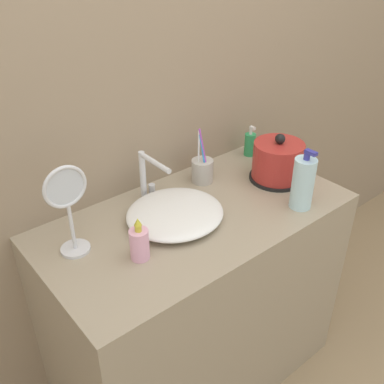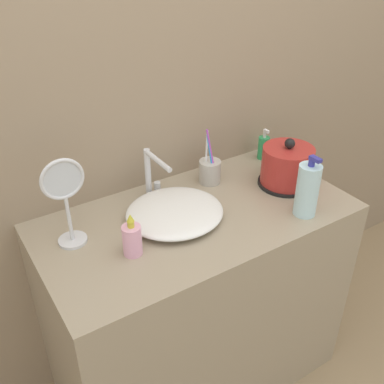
{
  "view_description": "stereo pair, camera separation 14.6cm",
  "coord_description": "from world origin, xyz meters",
  "px_view_note": "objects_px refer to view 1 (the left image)",
  "views": [
    {
      "loc": [
        -0.81,
        -0.68,
        1.69
      ],
      "look_at": [
        -0.02,
        0.28,
        0.92
      ],
      "focal_mm": 42.0,
      "sensor_mm": 36.0,
      "label": 1
    },
    {
      "loc": [
        -0.7,
        -0.77,
        1.69
      ],
      "look_at": [
        -0.02,
        0.28,
        0.92
      ],
      "focal_mm": 42.0,
      "sensor_mm": 36.0,
      "label": 2
    }
  ],
  "objects_px": {
    "faucet": "(148,173)",
    "vanity_mirror": "(68,204)",
    "toothbrush_cup": "(202,170)",
    "lotion_bottle": "(250,144)",
    "shampoo_bottle": "(139,243)",
    "electric_kettle": "(277,163)",
    "mouthwash_bottle": "(303,183)"
  },
  "relations": [
    {
      "from": "toothbrush_cup",
      "to": "vanity_mirror",
      "type": "xyz_separation_m",
      "value": [
        -0.57,
        -0.07,
        0.12
      ]
    },
    {
      "from": "mouthwash_bottle",
      "to": "lotion_bottle",
      "type": "bearing_deg",
      "value": 69.05
    },
    {
      "from": "mouthwash_bottle",
      "to": "shampoo_bottle",
      "type": "bearing_deg",
      "value": 168.04
    },
    {
      "from": "faucet",
      "to": "vanity_mirror",
      "type": "xyz_separation_m",
      "value": [
        -0.34,
        -0.09,
        0.06
      ]
    },
    {
      "from": "electric_kettle",
      "to": "mouthwash_bottle",
      "type": "bearing_deg",
      "value": -114.04
    },
    {
      "from": "faucet",
      "to": "electric_kettle",
      "type": "bearing_deg",
      "value": -22.27
    },
    {
      "from": "lotion_bottle",
      "to": "faucet",
      "type": "bearing_deg",
      "value": -177.76
    },
    {
      "from": "mouthwash_bottle",
      "to": "vanity_mirror",
      "type": "bearing_deg",
      "value": 158.84
    },
    {
      "from": "shampoo_bottle",
      "to": "vanity_mirror",
      "type": "bearing_deg",
      "value": 130.73
    },
    {
      "from": "electric_kettle",
      "to": "vanity_mirror",
      "type": "xyz_separation_m",
      "value": [
        -0.8,
        0.1,
        0.1
      ]
    },
    {
      "from": "faucet",
      "to": "mouthwash_bottle",
      "type": "distance_m",
      "value": 0.53
    },
    {
      "from": "shampoo_bottle",
      "to": "mouthwash_bottle",
      "type": "height_order",
      "value": "mouthwash_bottle"
    },
    {
      "from": "lotion_bottle",
      "to": "vanity_mirror",
      "type": "distance_m",
      "value": 0.88
    },
    {
      "from": "lotion_bottle",
      "to": "vanity_mirror",
      "type": "relative_size",
      "value": 0.45
    },
    {
      "from": "mouthwash_bottle",
      "to": "vanity_mirror",
      "type": "xyz_separation_m",
      "value": [
        -0.72,
        0.28,
        0.07
      ]
    },
    {
      "from": "lotion_bottle",
      "to": "vanity_mirror",
      "type": "height_order",
      "value": "vanity_mirror"
    },
    {
      "from": "electric_kettle",
      "to": "shampoo_bottle",
      "type": "xyz_separation_m",
      "value": [
        -0.67,
        -0.06,
        -0.02
      ]
    },
    {
      "from": "toothbrush_cup",
      "to": "lotion_bottle",
      "type": "height_order",
      "value": "toothbrush_cup"
    },
    {
      "from": "faucet",
      "to": "vanity_mirror",
      "type": "relative_size",
      "value": 0.63
    },
    {
      "from": "toothbrush_cup",
      "to": "mouthwash_bottle",
      "type": "height_order",
      "value": "toothbrush_cup"
    },
    {
      "from": "lotion_bottle",
      "to": "mouthwash_bottle",
      "type": "xyz_separation_m",
      "value": [
        -0.15,
        -0.39,
        0.04
      ]
    },
    {
      "from": "lotion_bottle",
      "to": "vanity_mirror",
      "type": "xyz_separation_m",
      "value": [
        -0.87,
        -0.11,
        0.12
      ]
    },
    {
      "from": "electric_kettle",
      "to": "shampoo_bottle",
      "type": "relative_size",
      "value": 1.45
    },
    {
      "from": "electric_kettle",
      "to": "mouthwash_bottle",
      "type": "relative_size",
      "value": 0.93
    },
    {
      "from": "mouthwash_bottle",
      "to": "faucet",
      "type": "bearing_deg",
      "value": 135.74
    },
    {
      "from": "faucet",
      "to": "vanity_mirror",
      "type": "bearing_deg",
      "value": -164.53
    },
    {
      "from": "vanity_mirror",
      "to": "mouthwash_bottle",
      "type": "bearing_deg",
      "value": -21.16
    },
    {
      "from": "lotion_bottle",
      "to": "shampoo_bottle",
      "type": "height_order",
      "value": "shampoo_bottle"
    },
    {
      "from": "shampoo_bottle",
      "to": "mouthwash_bottle",
      "type": "bearing_deg",
      "value": -11.96
    },
    {
      "from": "faucet",
      "to": "shampoo_bottle",
      "type": "relative_size",
      "value": 1.28
    },
    {
      "from": "faucet",
      "to": "electric_kettle",
      "type": "relative_size",
      "value": 0.89
    },
    {
      "from": "toothbrush_cup",
      "to": "lotion_bottle",
      "type": "xyz_separation_m",
      "value": [
        0.3,
        0.04,
        0.0
      ]
    }
  ]
}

